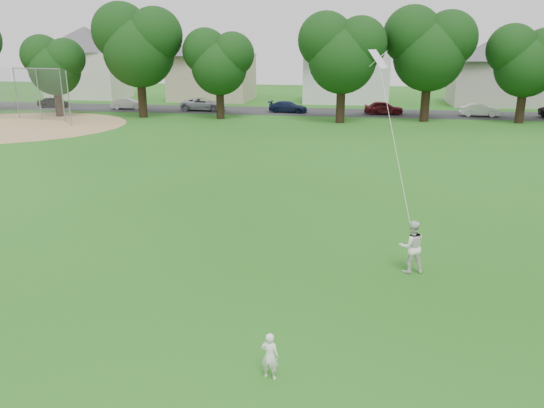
% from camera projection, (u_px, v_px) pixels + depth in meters
% --- Properties ---
extents(ground, '(160.00, 160.00, 0.00)m').
position_uv_depth(ground, '(255.00, 321.00, 12.47)').
color(ground, '#1A5012').
rests_on(ground, ground).
extents(street, '(90.00, 7.00, 0.01)m').
position_uv_depth(street, '(342.00, 112.00, 52.11)').
color(street, '#2D2D30').
rests_on(street, ground).
extents(dirt_infield, '(18.00, 18.00, 0.02)m').
position_uv_depth(dirt_infield, '(13.00, 126.00, 43.21)').
color(dirt_infield, '#9E7F51').
rests_on(dirt_infield, ground).
extents(toddler, '(0.39, 0.29, 0.98)m').
position_uv_depth(toddler, '(270.00, 356.00, 10.19)').
color(toddler, white).
rests_on(toddler, ground).
extents(older_boy, '(0.88, 0.76, 1.54)m').
position_uv_depth(older_boy, '(411.00, 247.00, 14.99)').
color(older_boy, white).
rests_on(older_boy, ground).
extents(kite, '(0.98, 3.19, 7.25)m').
position_uv_depth(kite, '(393.00, 137.00, 16.88)').
color(kite, silver).
rests_on(kite, ground).
extents(baseball_backstop, '(9.85, 3.52, 4.41)m').
position_uv_depth(baseball_backstop, '(34.00, 95.00, 45.78)').
color(baseball_backstop, gray).
rests_on(baseball_backstop, ground).
extents(tree_row, '(79.17, 8.46, 11.51)m').
position_uv_depth(tree_row, '(367.00, 45.00, 43.56)').
color(tree_row, black).
rests_on(tree_row, ground).
extents(parked_cars, '(71.99, 2.12, 1.29)m').
position_uv_depth(parked_cars, '(398.00, 108.00, 50.12)').
color(parked_cars, black).
rests_on(parked_cars, ground).
extents(house_row, '(76.45, 13.62, 10.37)m').
position_uv_depth(house_row, '(343.00, 57.00, 60.20)').
color(house_row, silver).
rests_on(house_row, ground).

